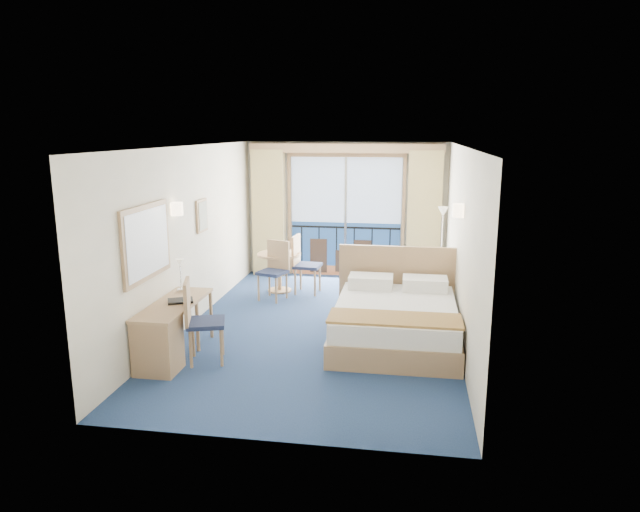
{
  "coord_description": "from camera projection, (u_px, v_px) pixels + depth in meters",
  "views": [
    {
      "loc": [
        1.28,
        -8.08,
        2.93
      ],
      "look_at": [
        -0.04,
        0.2,
        1.07
      ],
      "focal_mm": 32.0,
      "sensor_mm": 36.0,
      "label": 1
    }
  ],
  "objects": [
    {
      "name": "sconce_right",
      "position": [
        459.0,
        211.0,
        7.77
      ],
      "size": [
        0.18,
        0.18,
        0.18
      ],
      "primitive_type": "cylinder",
      "color": "beige",
      "rests_on": "room_walls"
    },
    {
      "name": "armchair",
      "position": [
        410.0,
        283.0,
        9.78
      ],
      "size": [
        1.07,
        1.07,
        0.7
      ],
      "primitive_type": "imported",
      "rotation": [
        0.0,
        0.0,
        3.94
      ],
      "color": "#464C55",
      "rests_on": "ground"
    },
    {
      "name": "phone",
      "position": [
        441.0,
        276.0,
        9.16
      ],
      "size": [
        0.22,
        0.18,
        0.09
      ],
      "primitive_type": "cube",
      "rotation": [
        0.0,
        0.0,
        0.16
      ],
      "color": "silver",
      "rests_on": "nightstand"
    },
    {
      "name": "table_chair_b",
      "position": [
        275.0,
        267.0,
        10.01
      ],
      "size": [
        0.56,
        0.56,
        1.03
      ],
      "rotation": [
        0.0,
        0.0,
        -0.31
      ],
      "color": "#1C2543",
      "rests_on": "ground"
    },
    {
      "name": "mirror",
      "position": [
        147.0,
        242.0,
        7.14
      ],
      "size": [
        0.05,
        1.25,
        0.95
      ],
      "color": "#A07C57",
      "rests_on": "room_walls"
    },
    {
      "name": "desk_chair",
      "position": [
        198.0,
        316.0,
        7.23
      ],
      "size": [
        0.59,
        0.59,
        1.09
      ],
      "rotation": [
        0.0,
        0.0,
        1.87
      ],
      "color": "#1C2543",
      "rests_on": "ground"
    },
    {
      "name": "room_walls",
      "position": [
        321.0,
        211.0,
        8.23
      ],
      "size": [
        4.04,
        6.54,
        2.72
      ],
      "color": "white",
      "rests_on": "ground"
    },
    {
      "name": "pelmet",
      "position": [
        346.0,
        148.0,
        11.05
      ],
      "size": [
        3.8,
        0.25,
        0.18
      ],
      "primitive_type": "cube",
      "color": "#A07C57",
      "rests_on": "room_walls"
    },
    {
      "name": "curtain_right",
      "position": [
        424.0,
        217.0,
        11.06
      ],
      "size": [
        0.65,
        0.22,
        2.55
      ],
      "primitive_type": "cube",
      "color": "tan",
      "rests_on": "room_walls"
    },
    {
      "name": "desk",
      "position": [
        161.0,
        338.0,
        7.08
      ],
      "size": [
        0.53,
        1.54,
        0.72
      ],
      "color": "#A07C57",
      "rests_on": "ground"
    },
    {
      "name": "nightstand",
      "position": [
        437.0,
        296.0,
        9.21
      ],
      "size": [
        0.45,
        0.43,
        0.59
      ],
      "primitive_type": "cube",
      "color": "#A88259",
      "rests_on": "ground"
    },
    {
      "name": "balcony_door",
      "position": [
        345.0,
        220.0,
        11.47
      ],
      "size": [
        2.36,
        0.03,
        2.52
      ],
      "color": "navy",
      "rests_on": "room_walls"
    },
    {
      "name": "sconce_left",
      "position": [
        176.0,
        209.0,
        7.94
      ],
      "size": [
        0.18,
        0.18,
        0.18
      ],
      "primitive_type": "cylinder",
      "color": "beige",
      "rests_on": "room_walls"
    },
    {
      "name": "round_table",
      "position": [
        279.0,
        263.0,
        10.47
      ],
      "size": [
        0.8,
        0.8,
        0.72
      ],
      "color": "#A07C57",
      "rests_on": "ground"
    },
    {
      "name": "floor_lamp",
      "position": [
        442.0,
        227.0,
        10.53
      ],
      "size": [
        0.21,
        0.21,
        1.54
      ],
      "color": "silver",
      "rests_on": "ground"
    },
    {
      "name": "wall_print",
      "position": [
        202.0,
        216.0,
        9.01
      ],
      "size": [
        0.04,
        0.42,
        0.52
      ],
      "color": "#A07C57",
      "rests_on": "room_walls"
    },
    {
      "name": "bed",
      "position": [
        396.0,
        319.0,
        8.0
      ],
      "size": [
        1.86,
        2.21,
        1.17
      ],
      "color": "#A07C57",
      "rests_on": "ground"
    },
    {
      "name": "table_chair_a",
      "position": [
        303.0,
        261.0,
        10.36
      ],
      "size": [
        0.5,
        0.49,
        1.06
      ],
      "rotation": [
        0.0,
        0.0,
        1.49
      ],
      "color": "#1C2543",
      "rests_on": "ground"
    },
    {
      "name": "curtain_left",
      "position": [
        269.0,
        213.0,
        11.54
      ],
      "size": [
        0.65,
        0.22,
        2.55
      ],
      "primitive_type": "cube",
      "color": "tan",
      "rests_on": "room_walls"
    },
    {
      "name": "folder",
      "position": [
        180.0,
        301.0,
        7.46
      ],
      "size": [
        0.39,
        0.35,
        0.03
      ],
      "primitive_type": "cube",
      "rotation": [
        0.0,
        0.0,
        0.43
      ],
      "color": "black",
      "rests_on": "desk"
    },
    {
      "name": "floor",
      "position": [
        321.0,
        328.0,
        8.62
      ],
      "size": [
        6.5,
        6.5,
        0.0
      ],
      "primitive_type": "plane",
      "color": "navy",
      "rests_on": "ground"
    },
    {
      "name": "desk_lamp",
      "position": [
        180.0,
        268.0,
        7.87
      ],
      "size": [
        0.12,
        0.12,
        0.44
      ],
      "color": "silver",
      "rests_on": "desk"
    }
  ]
}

